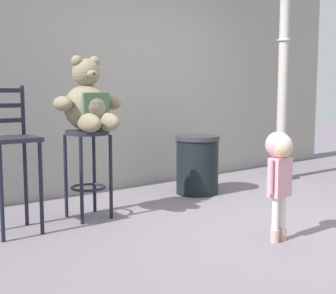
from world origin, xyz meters
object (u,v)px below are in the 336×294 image
at_px(trash_bin, 197,164).
at_px(bar_chair_empty, 11,149).
at_px(teddy_bear, 88,104).
at_px(lamppost, 283,83).
at_px(child_walking, 279,162).
at_px(bar_stool_with_teddy, 88,156).

relative_size(trash_bin, bar_chair_empty, 0.55).
bearing_deg(trash_bin, bar_chair_empty, -176.31).
distance_m(teddy_bear, lamppost, 2.94).
bearing_deg(child_walking, lamppost, -148.80).
bearing_deg(lamppost, bar_chair_empty, -178.60).
height_order(teddy_bear, trash_bin, teddy_bear).
relative_size(bar_stool_with_teddy, lamppost, 0.26).
bearing_deg(bar_chair_empty, teddy_bear, -1.79).
height_order(bar_stool_with_teddy, child_walking, child_walking).
relative_size(bar_stool_with_teddy, child_walking, 0.95).
bearing_deg(teddy_bear, bar_chair_empty, 178.21).
bearing_deg(trash_bin, child_walking, -112.05).
distance_m(bar_stool_with_teddy, teddy_bear, 0.47).
height_order(child_walking, bar_chair_empty, bar_chair_empty).
distance_m(trash_bin, bar_chair_empty, 2.21).
bearing_deg(bar_stool_with_teddy, lamppost, 1.52).
xyz_separation_m(trash_bin, lamppost, (1.46, -0.05, 0.94)).
relative_size(bar_stool_with_teddy, bar_chair_empty, 0.67).
relative_size(teddy_bear, trash_bin, 1.00).
xyz_separation_m(child_walking, lamppost, (2.12, 1.59, 0.65)).
relative_size(child_walking, bar_chair_empty, 0.71).
height_order(trash_bin, lamppost, lamppost).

